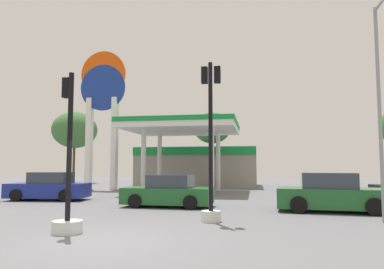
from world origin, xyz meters
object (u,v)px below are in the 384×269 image
at_px(tree_1, 212,128).
at_px(corner_streetlamp, 381,90).
at_px(traffic_signal_1, 211,159).
at_px(traffic_signal_0, 68,193).
at_px(car_1, 168,192).
at_px(car_0, 332,194).
at_px(car_2, 49,187).
at_px(tree_0, 75,130).
at_px(station_pole_sign, 103,102).

bearing_deg(tree_1, corner_streetlamp, -69.01).
bearing_deg(tree_1, traffic_signal_1, -83.33).
distance_m(traffic_signal_0, tree_1, 24.30).
bearing_deg(car_1, car_0, -4.30).
xyz_separation_m(car_2, tree_0, (-7.74, 17.05, 4.82)).
bearing_deg(tree_1, car_2, -113.74).
xyz_separation_m(traffic_signal_0, corner_streetlamp, (9.07, 3.18, 3.17)).
distance_m(car_1, tree_1, 18.02).
bearing_deg(car_0, corner_streetlamp, -69.38).
xyz_separation_m(traffic_signal_0, tree_1, (1.12, 23.92, 4.16)).
distance_m(car_0, tree_0, 29.37).
distance_m(traffic_signal_1, corner_streetlamp, 5.93).
xyz_separation_m(car_0, tree_1, (-6.90, 17.94, 4.55)).
height_order(car_0, traffic_signal_1, traffic_signal_1).
height_order(car_2, tree_0, tree_0).
distance_m(station_pole_sign, traffic_signal_1, 18.01).
xyz_separation_m(car_0, corner_streetlamp, (1.05, -2.80, 3.56)).
xyz_separation_m(station_pole_sign, corner_streetlamp, (15.64, -13.63, -2.42)).
bearing_deg(tree_0, tree_1, -5.95).
bearing_deg(traffic_signal_0, car_1, 79.36).
bearing_deg(car_2, tree_0, 114.40).
xyz_separation_m(station_pole_sign, car_0, (14.59, -10.83, -5.99)).
bearing_deg(car_1, tree_0, 127.76).
bearing_deg(car_0, car_2, 170.08).
height_order(station_pole_sign, traffic_signal_0, station_pole_sign).
xyz_separation_m(car_2, tree_1, (6.83, 15.53, 4.58)).
bearing_deg(corner_streetlamp, traffic_signal_1, -174.89).
relative_size(car_1, traffic_signal_1, 0.76).
bearing_deg(traffic_signal_1, tree_1, 96.67).
distance_m(car_0, car_2, 13.94).
xyz_separation_m(tree_0, corner_streetlamp, (22.53, -22.25, -1.22)).
xyz_separation_m(car_1, tree_0, (-14.67, 18.94, 4.85)).
distance_m(car_2, corner_streetlamp, 16.08).
height_order(car_1, traffic_signal_0, traffic_signal_0).
height_order(station_pole_sign, car_2, station_pole_sign).
height_order(traffic_signal_0, traffic_signal_1, traffic_signal_1).
bearing_deg(traffic_signal_1, car_0, 36.66).
height_order(car_0, corner_streetlamp, corner_streetlamp).
distance_m(traffic_signal_0, tree_0, 29.11).
xyz_separation_m(car_0, traffic_signal_0, (-8.02, -5.98, 0.39)).
bearing_deg(corner_streetlamp, tree_1, 110.99).
bearing_deg(car_0, traffic_signal_1, -143.34).
bearing_deg(traffic_signal_1, traffic_signal_0, -143.21).
bearing_deg(traffic_signal_1, station_pole_sign, 125.75).
height_order(car_2, tree_1, tree_1).
distance_m(car_1, tree_0, 24.44).
bearing_deg(traffic_signal_0, station_pole_sign, 111.34).
bearing_deg(tree_0, corner_streetlamp, -44.65).
bearing_deg(car_1, corner_streetlamp, -22.87).
xyz_separation_m(traffic_signal_0, tree_0, (-13.45, 25.44, 4.40)).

